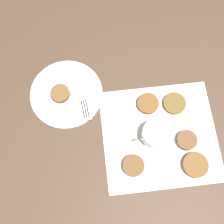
{
  "coord_description": "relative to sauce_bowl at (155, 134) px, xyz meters",
  "views": [
    {
      "loc": [
        -0.21,
        -0.15,
        0.82
      ],
      "look_at": [
        -0.17,
        0.09,
        0.02
      ],
      "focal_mm": 42.0,
      "sensor_mm": 36.0,
      "label": 1
    }
  ],
  "objects": [
    {
      "name": "ground_plane",
      "position": [
        0.05,
        -0.0,
        -0.03
      ],
      "size": [
        4.0,
        4.0,
        0.0
      ],
      "primitive_type": "plane",
      "color": "#4C3828"
    },
    {
      "name": "napkin",
      "position": [
        0.02,
        0.0,
        -0.03
      ],
      "size": [
        0.37,
        0.34,
        0.0
      ],
      "color": "silver",
      "rests_on": "ground_plane"
    },
    {
      "name": "sauce_bowl",
      "position": [
        0.0,
        0.0,
        0.0
      ],
      "size": [
        0.11,
        0.09,
        0.09
      ],
      "color": "silver",
      "rests_on": "napkin"
    },
    {
      "name": "fritter_0",
      "position": [
        0.08,
        0.09,
        -0.02
      ],
      "size": [
        0.07,
        0.07,
        0.01
      ],
      "color": "brown",
      "rests_on": "napkin"
    },
    {
      "name": "fritter_1",
      "position": [
        0.1,
        -0.11,
        -0.01
      ],
      "size": [
        0.08,
        0.08,
        0.02
      ],
      "color": "brown",
      "rests_on": "napkin"
    },
    {
      "name": "fritter_2",
      "position": [
        -0.08,
        -0.08,
        -0.01
      ],
      "size": [
        0.07,
        0.07,
        0.02
      ],
      "color": "brown",
      "rests_on": "napkin"
    },
    {
      "name": "fritter_3",
      "position": [
        -0.0,
        0.1,
        -0.02
      ],
      "size": [
        0.07,
        0.07,
        0.01
      ],
      "color": "brown",
      "rests_on": "napkin"
    },
    {
      "name": "fritter_4",
      "position": [
        0.09,
        -0.03,
        -0.01
      ],
      "size": [
        0.06,
        0.06,
        0.02
      ],
      "color": "brown",
      "rests_on": "napkin"
    },
    {
      "name": "serving_plate",
      "position": [
        -0.26,
        0.18,
        -0.02
      ],
      "size": [
        0.24,
        0.24,
        0.02
      ],
      "color": "silver",
      "rests_on": "ground_plane"
    },
    {
      "name": "fritter_on_plate",
      "position": [
        -0.28,
        0.18,
        -0.0
      ],
      "size": [
        0.06,
        0.06,
        0.01
      ],
      "color": "brown",
      "rests_on": "serving_plate"
    },
    {
      "name": "fork",
      "position": [
        -0.21,
        0.15,
        -0.01
      ],
      "size": [
        0.04,
        0.2,
        0.0
      ],
      "color": "silver",
      "rests_on": "serving_plate"
    }
  ]
}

